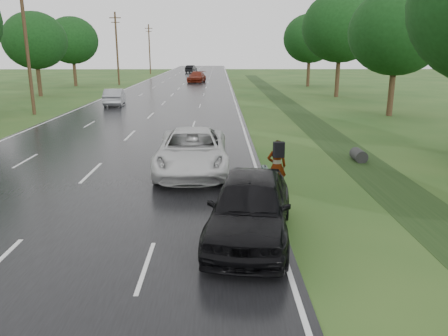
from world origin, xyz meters
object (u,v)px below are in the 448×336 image
white_pickup (192,151)px  dark_sedan (250,206)px  silver_sedan (115,97)px  pedestrian (276,166)px

white_pickup → dark_sedan: size_ratio=1.19×
white_pickup → silver_sedan: (-8.30, 22.39, -0.11)m
pedestrian → dark_sedan: size_ratio=0.36×
pedestrian → white_pickup: size_ratio=0.30×
pedestrian → white_pickup: bearing=-43.8°
pedestrian → silver_sedan: 27.49m
pedestrian → white_pickup: (-3.08, 2.63, -0.07)m
pedestrian → dark_sedan: bearing=70.2°
pedestrian → dark_sedan: 4.14m
pedestrian → dark_sedan: (-1.18, -3.97, -0.05)m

